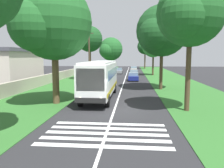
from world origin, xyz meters
name	(u,v)px	position (x,y,z in m)	size (l,w,h in m)	color
ground	(114,110)	(0.00, 0.00, 0.00)	(160.00, 160.00, 0.00)	#262628
grass_verge_left	(67,85)	(15.00, 8.20, 0.02)	(120.00, 8.00, 0.04)	#2D6628
grass_verge_right	(181,86)	(15.00, -8.20, 0.02)	(120.00, 8.00, 0.04)	#2D6628
centre_line	(123,86)	(15.00, 0.00, 0.00)	(110.00, 0.16, 0.01)	silver
coach_bus	(100,77)	(5.06, 1.80, 2.15)	(11.16, 2.62, 3.73)	white
zebra_crossing	(106,134)	(-5.41, 0.00, 0.00)	(4.05, 6.80, 0.01)	silver
trailing_car_0	(133,77)	(22.46, -1.57, 0.67)	(4.30, 1.78, 1.43)	navy
trailing_car_1	(134,73)	(30.28, -1.69, 0.67)	(4.30, 1.78, 1.43)	#B7A893
trailing_car_2	(119,71)	(38.22, 1.99, 0.67)	(4.30, 1.78, 1.43)	gray
trailing_car_3	(134,69)	(47.22, -1.76, 0.67)	(4.30, 1.78, 1.43)	#B7A893
roadside_tree_left_0	(52,24)	(2.12, 5.57, 6.98)	(7.76, 6.57, 10.41)	brown
roadside_tree_left_1	(110,50)	(50.71, 5.28, 6.21)	(8.26, 6.94, 9.82)	#3D2D1E
roadside_tree_left_2	(89,40)	(23.25, 6.48, 7.16)	(5.56, 4.63, 9.60)	brown
roadside_tree_right_0	(145,47)	(61.35, -5.47, 7.42)	(6.11, 5.31, 10.17)	#4C3826
roadside_tree_right_1	(161,32)	(12.00, -4.89, 7.22)	(7.78, 6.44, 10.59)	#4C3826
roadside_tree_right_2	(189,15)	(0.33, -5.50, 7.28)	(5.94, 5.03, 9.90)	#4C3826
roadside_tree_right_3	(153,47)	(33.69, -5.82, 6.38)	(5.74, 4.97, 8.95)	#4C3826
utility_pole	(89,56)	(16.81, 5.19, 4.30)	(0.24, 1.40, 8.23)	#473828
roadside_wall	(56,77)	(20.00, 11.60, 0.78)	(70.00, 0.40, 1.47)	#B2A893
roadside_building	(10,65)	(17.88, 18.46, 2.77)	(12.44, 7.06, 5.48)	beige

